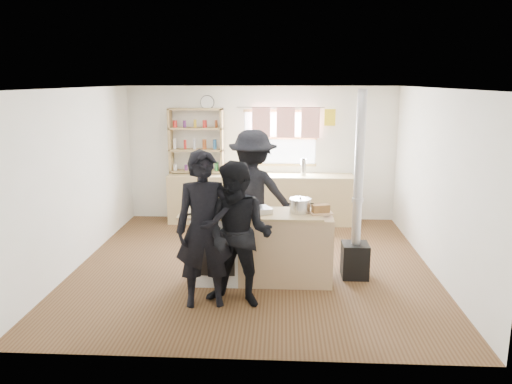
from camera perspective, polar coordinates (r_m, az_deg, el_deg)
ground at (r=7.28m, az=-0.27°, el=-8.34°), size 5.00×5.00×0.01m
back_counter at (r=9.26m, az=0.52°, el=-0.76°), size 3.40×0.55×0.90m
shelving_unit at (r=9.32m, az=-6.86°, el=5.87°), size 1.00×0.28×1.20m
thermos at (r=9.14m, az=5.44°, el=2.83°), size 0.10×0.10×0.30m
cooking_island at (r=6.59m, az=0.71°, el=-6.26°), size 1.97×0.64×0.93m
skillet_greens at (r=6.45m, az=-6.21°, el=-2.20°), size 0.41×0.41×0.05m
roast_tray at (r=6.41m, az=0.19°, el=-2.09°), size 0.40×0.37×0.07m
stockpot_stove at (r=6.56m, az=-3.02°, el=-1.42°), size 0.22×0.22×0.18m
stockpot_counter at (r=6.46m, az=5.07°, el=-1.54°), size 0.28×0.28×0.21m
bread_board at (r=6.44m, az=7.40°, el=-2.04°), size 0.33×0.27×0.12m
flue_heater at (r=6.77m, az=11.38°, el=-4.30°), size 0.35×0.35×2.50m
person_near_left at (r=5.80m, az=-5.90°, el=-4.29°), size 0.74×0.56×1.84m
person_near_right at (r=5.79m, az=-2.01°, el=-4.91°), size 0.97×0.84×1.72m
person_far at (r=7.37m, az=-0.36°, el=-0.27°), size 1.30×0.83×1.91m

